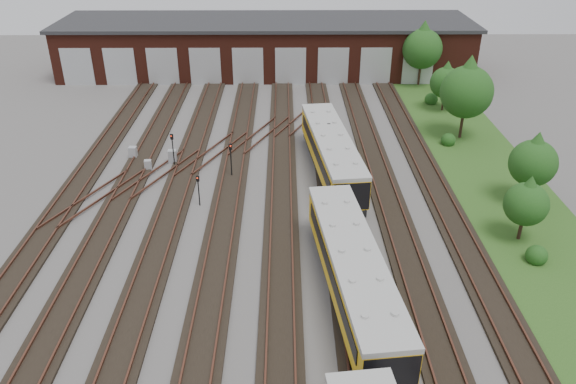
{
  "coord_description": "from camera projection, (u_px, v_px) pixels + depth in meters",
  "views": [
    {
      "loc": [
        2.21,
        -30.95,
        20.64
      ],
      "look_at": [
        2.47,
        3.4,
        2.0
      ],
      "focal_mm": 35.0,
      "sensor_mm": 36.0,
      "label": 1
    }
  ],
  "objects": [
    {
      "name": "signal_mast_0",
      "position": [
        173.0,
        146.0,
        46.4
      ],
      "size": [
        0.26,
        0.25,
        2.92
      ],
      "rotation": [
        0.0,
        0.0,
        -0.33
      ],
      "color": "black",
      "rests_on": "ground"
    },
    {
      "name": "bush_1",
      "position": [
        449.0,
        138.0,
        50.93
      ],
      "size": [
        1.31,
        1.31,
        1.31
      ],
      "primitive_type": "sphere",
      "color": "#164413",
      "rests_on": "ground"
    },
    {
      "name": "ground",
      "position": [
        251.0,
        243.0,
        37.04
      ],
      "size": [
        120.0,
        120.0,
        0.0
      ],
      "primitive_type": "plane",
      "color": "#4E4A48",
      "rests_on": "ground"
    },
    {
      "name": "bush_2",
      "position": [
        431.0,
        98.0,
        60.66
      ],
      "size": [
        1.4,
        1.4,
        1.4
      ],
      "primitive_type": "sphere",
      "color": "#164413",
      "rests_on": "ground"
    },
    {
      "name": "tree_4",
      "position": [
        534.0,
        158.0,
        40.18
      ],
      "size": [
        3.41,
        3.41,
        5.66
      ],
      "color": "black",
      "rests_on": "ground"
    },
    {
      "name": "tree_3",
      "position": [
        527.0,
        199.0,
        36.02
      ],
      "size": [
        2.86,
        2.86,
        4.73
      ],
      "color": "black",
      "rests_on": "ground"
    },
    {
      "name": "signal_mast_3",
      "position": [
        328.0,
        138.0,
        47.08
      ],
      "size": [
        0.27,
        0.26,
        3.46
      ],
      "rotation": [
        0.0,
        0.0,
        -0.02
      ],
      "color": "black",
      "rests_on": "ground"
    },
    {
      "name": "bush_0",
      "position": [
        537.0,
        253.0,
        34.88
      ],
      "size": [
        1.34,
        1.34,
        1.34
      ],
      "primitive_type": "sphere",
      "color": "#164413",
      "rests_on": "ground"
    },
    {
      "name": "grass_verge",
      "position": [
        489.0,
        174.0,
        45.94
      ],
      "size": [
        8.0,
        55.0,
        0.05
      ],
      "primitive_type": "cube",
      "color": "#244C19",
      "rests_on": "ground"
    },
    {
      "name": "maintenance_shed",
      "position": [
        266.0,
        45.0,
        70.64
      ],
      "size": [
        51.0,
        12.5,
        6.35
      ],
      "color": "#4A1C12",
      "rests_on": "ground"
    },
    {
      "name": "relay_cabinet_0",
      "position": [
        133.0,
        153.0,
        48.41
      ],
      "size": [
        0.67,
        0.57,
        1.07
      ],
      "primitive_type": "cube",
      "rotation": [
        0.0,
        0.0,
        -0.05
      ],
      "color": "#9A9B9E",
      "rests_on": "ground"
    },
    {
      "name": "signal_mast_2",
      "position": [
        231.0,
        156.0,
        44.64
      ],
      "size": [
        0.28,
        0.27,
        2.93
      ],
      "rotation": [
        0.0,
        0.0,
        0.29
      ],
      "color": "black",
      "rests_on": "ground"
    },
    {
      "name": "metro_train",
      "position": [
        353.0,
        274.0,
        30.94
      ],
      "size": [
        4.34,
        47.28,
        3.11
      ],
      "rotation": [
        0.0,
        0.0,
        0.11
      ],
      "color": "black",
      "rests_on": "ground"
    },
    {
      "name": "tree_1",
      "position": [
        446.0,
        79.0,
        57.52
      ],
      "size": [
        3.2,
        3.2,
        5.31
      ],
      "color": "black",
      "rests_on": "ground"
    },
    {
      "name": "relay_cabinet_1",
      "position": [
        172.0,
        156.0,
        47.66
      ],
      "size": [
        0.72,
        0.61,
        1.14
      ],
      "primitive_type": "cube",
      "rotation": [
        0.0,
        0.0,
        0.07
      ],
      "color": "#9A9B9E",
      "rests_on": "ground"
    },
    {
      "name": "relay_cabinet_4",
      "position": [
        330.0,
        162.0,
        46.72
      ],
      "size": [
        0.72,
        0.61,
        1.14
      ],
      "primitive_type": "cube",
      "rotation": [
        0.0,
        0.0,
        0.07
      ],
      "color": "#9A9B9E",
      "rests_on": "ground"
    },
    {
      "name": "signal_mast_1",
      "position": [
        198.0,
        186.0,
        40.71
      ],
      "size": [
        0.23,
        0.22,
        2.43
      ],
      "rotation": [
        0.0,
        0.0,
        -0.14
      ],
      "color": "black",
      "rests_on": "ground"
    },
    {
      "name": "tree_2",
      "position": [
        468.0,
        86.0,
        50.28
      ],
      "size": [
        4.73,
        4.73,
        7.84
      ],
      "color": "black",
      "rests_on": "ground"
    },
    {
      "name": "relay_cabinet_2",
      "position": [
        148.0,
        165.0,
        46.37
      ],
      "size": [
        0.61,
        0.53,
        0.93
      ],
      "primitive_type": "cube",
      "rotation": [
        0.0,
        0.0,
        0.12
      ],
      "color": "#9A9B9E",
      "rests_on": "ground"
    },
    {
      "name": "relay_cabinet_3",
      "position": [
        308.0,
        135.0,
        51.86
      ],
      "size": [
        0.65,
        0.54,
        1.07
      ],
      "primitive_type": "cube",
      "rotation": [
        0.0,
        0.0,
        -0.02
      ],
      "color": "#9A9B9E",
      "rests_on": "ground"
    },
    {
      "name": "tree_0",
      "position": [
        423.0,
        44.0,
        64.47
      ],
      "size": [
        4.57,
        4.57,
        7.57
      ],
      "color": "black",
      "rests_on": "ground"
    },
    {
      "name": "track_network",
      "position": [
        249.0,
        237.0,
        37.5
      ],
      "size": [
        30.4,
        70.0,
        0.33
      ],
      "color": "black",
      "rests_on": "ground"
    }
  ]
}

